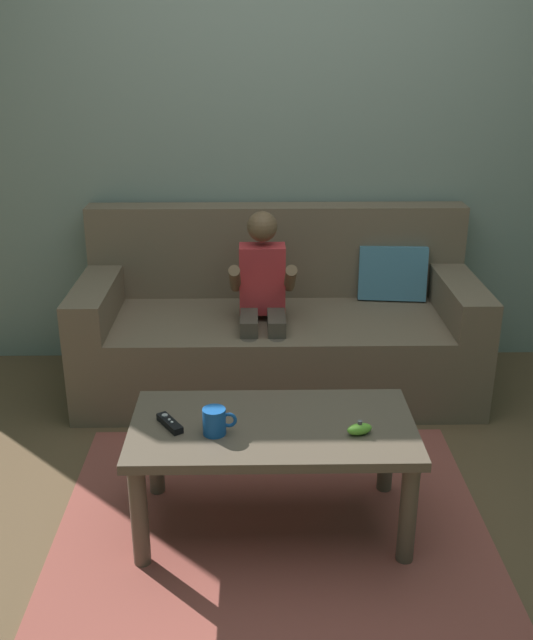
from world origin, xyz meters
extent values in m
plane|color=brown|center=(0.00, 0.00, 0.00)|extent=(8.91, 8.91, 0.00)
cube|color=gray|center=(0.00, 1.64, 1.25)|extent=(4.45, 0.05, 2.50)
cube|color=#75604C|center=(-0.05, 1.19, 0.20)|extent=(1.96, 0.80, 0.40)
cube|color=#75604C|center=(-0.05, 1.51, 0.64)|extent=(1.96, 0.16, 0.48)
cube|color=#75604C|center=(-0.94, 1.19, 0.50)|extent=(0.18, 0.80, 0.19)
cube|color=#75604C|center=(0.84, 1.19, 0.50)|extent=(0.18, 0.80, 0.19)
cube|color=teal|center=(0.55, 1.43, 0.54)|extent=(0.36, 0.19, 0.29)
cylinder|color=#4C4238|center=(-0.19, 0.88, 0.20)|extent=(0.07, 0.07, 0.40)
cylinder|color=#4C4238|center=(-0.06, 0.88, 0.20)|extent=(0.07, 0.07, 0.40)
cube|color=#4C4238|center=(-0.19, 1.02, 0.44)|extent=(0.08, 0.27, 0.08)
cube|color=#4C4238|center=(-0.06, 1.02, 0.44)|extent=(0.08, 0.27, 0.08)
cube|color=red|center=(-0.13, 1.15, 0.61)|extent=(0.22, 0.13, 0.33)
cylinder|color=brown|center=(-0.26, 1.03, 0.65)|extent=(0.05, 0.24, 0.19)
cylinder|color=brown|center=(0.00, 1.03, 0.65)|extent=(0.05, 0.24, 0.19)
sphere|color=brown|center=(-0.13, 1.15, 0.86)|extent=(0.14, 0.14, 0.14)
cube|color=brown|center=(-0.10, 0.07, 0.41)|extent=(1.01, 0.52, 0.04)
cylinder|color=brown|center=(-0.56, -0.14, 0.19)|extent=(0.06, 0.06, 0.39)
cylinder|color=brown|center=(0.35, -0.14, 0.19)|extent=(0.06, 0.06, 0.39)
cylinder|color=brown|center=(-0.56, 0.29, 0.19)|extent=(0.06, 0.06, 0.39)
cylinder|color=brown|center=(0.35, 0.29, 0.19)|extent=(0.06, 0.06, 0.39)
cube|color=#9E4C42|center=(-0.10, 0.07, 0.00)|extent=(1.58, 1.34, 0.01)
cube|color=black|center=(-0.47, 0.06, 0.44)|extent=(0.11, 0.14, 0.02)
cylinder|color=#99999E|center=(-0.49, 0.10, 0.45)|extent=(0.02, 0.02, 0.00)
cylinder|color=silver|center=(-0.47, 0.07, 0.45)|extent=(0.01, 0.01, 0.00)
cylinder|color=silver|center=(-0.46, 0.05, 0.45)|extent=(0.01, 0.01, 0.00)
ellipsoid|color=#72C638|center=(0.19, 0.00, 0.44)|extent=(0.10, 0.07, 0.04)
cylinder|color=#4C4C51|center=(0.19, 0.00, 0.47)|extent=(0.02, 0.02, 0.01)
cylinder|color=#1959B2|center=(-0.31, 0.01, 0.47)|extent=(0.08, 0.08, 0.10)
torus|color=#1959B2|center=(-0.26, 0.01, 0.48)|extent=(0.06, 0.01, 0.06)
camera|label=1|loc=(-0.16, -2.16, 1.70)|focal=40.59mm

